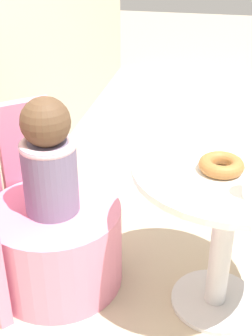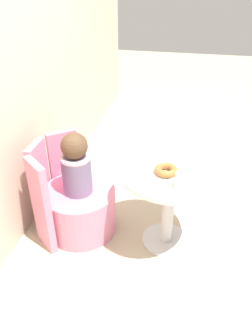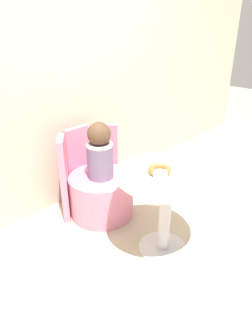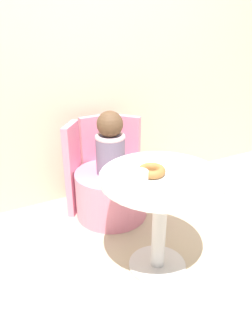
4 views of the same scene
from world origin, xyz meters
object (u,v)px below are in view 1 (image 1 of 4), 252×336
Objects in this scene: round_table at (226,204)px; donut at (221,165)px; child_figure at (49,159)px; tub_chair at (56,245)px.

round_table is 0.19m from donut.
child_figure is 3.07× the size of donut.
donut is (-0.05, -0.63, 0.47)m from tub_chair.
round_table is 1.47× the size of child_figure.
child_figure is (0.01, 0.66, 0.11)m from round_table.
child_figure is 0.63m from donut.
tub_chair is (0.01, 0.66, -0.29)m from round_table.
child_figure is (0.00, 0.00, 0.40)m from tub_chair.
round_table is 1.26× the size of tub_chair.
round_table reaches higher than tub_chair.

